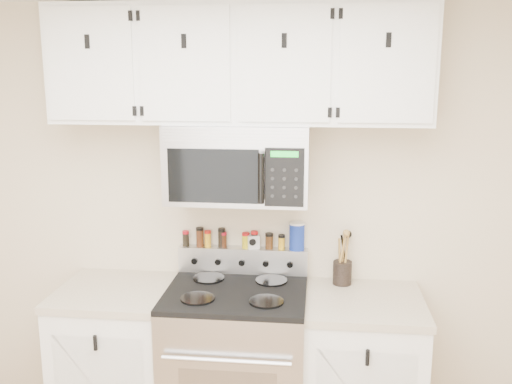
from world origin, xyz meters
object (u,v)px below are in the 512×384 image
Objects in this scene: utensil_crock at (342,271)px; salt_canister at (297,236)px; range at (237,367)px; microwave at (239,163)px.

salt_canister is (-0.26, 0.05, 0.18)m from utensil_crock.
range is 0.81m from salt_canister.
range is 3.52× the size of utensil_crock.
salt_canister is (0.31, 0.16, -0.45)m from microwave.
salt_canister is at bearing 41.82° from range.
utensil_crock is 0.33m from salt_canister.
range is 0.81m from utensil_crock.
range is 6.72× the size of salt_canister.
microwave reaches higher than salt_canister.
range is 1.15m from microwave.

